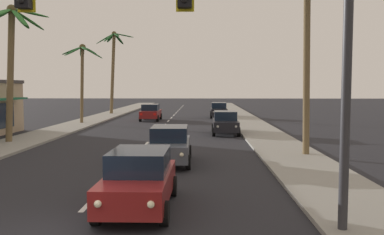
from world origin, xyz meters
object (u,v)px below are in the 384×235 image
sedan_oncoming_far (151,112)px  palm_left_third (82,64)px  sedan_parked_nearest_kerb (219,110)px  palm_right_second (307,13)px  palm_left_second (11,46)px  palm_left_farthest (113,59)px  traffic_signal_mast (189,16)px  sedan_lead_at_stop_bar (139,179)px  sedan_third_in_queue (170,145)px  sedan_parked_mid_kerb (225,122)px

sedan_oncoming_far → palm_left_third: size_ratio=0.61×
sedan_parked_nearest_kerb → palm_right_second: (3.18, -25.74, 6.21)m
palm_left_second → palm_left_farthest: palm_left_farthest is taller
traffic_signal_mast → sedan_oncoming_far: traffic_signal_mast is taller
traffic_signal_mast → palm_left_farthest: palm_left_farthest is taller
traffic_signal_mast → sedan_lead_at_stop_bar: (-1.48, 2.00, -4.24)m
sedan_lead_at_stop_bar → sedan_third_in_queue: same height
palm_right_second → palm_left_second: bearing=165.6°
sedan_oncoming_far → traffic_signal_mast: bearing=-81.4°
palm_right_second → traffic_signal_mast: bearing=-116.3°
palm_right_second → palm_left_farthest: bearing=117.6°
sedan_parked_mid_kerb → palm_right_second: size_ratio=0.47×
sedan_parked_nearest_kerb → palm_left_third: palm_left_third is taller
sedan_third_in_queue → palm_right_second: size_ratio=0.47×
palm_left_farthest → palm_left_second: bearing=-91.2°
sedan_oncoming_far → palm_right_second: (10.31, -21.57, 6.21)m
traffic_signal_mast → sedan_parked_nearest_kerb: 37.01m
palm_left_second → palm_right_second: bearing=-14.4°
sedan_parked_nearest_kerb → palm_left_second: bearing=-121.9°
traffic_signal_mast → sedan_parked_mid_kerb: (2.03, 20.61, -4.24)m
sedan_lead_at_stop_bar → palm_left_second: palm_left_second is taller
traffic_signal_mast → sedan_parked_mid_kerb: traffic_signal_mast is taller
sedan_lead_at_stop_bar → sedan_oncoming_far: 30.71m
palm_left_farthest → traffic_signal_mast: bearing=-75.7°
sedan_third_in_queue → palm_left_farthest: bearing=106.2°
palm_left_third → sedan_oncoming_far: bearing=35.5°
palm_right_second → sedan_third_in_queue: bearing=-163.3°
sedan_third_in_queue → palm_left_second: bearing=148.1°
sedan_parked_nearest_kerb → palm_right_second: size_ratio=0.47×
palm_right_second → sedan_parked_nearest_kerb: bearing=97.0°
sedan_parked_mid_kerb → palm_left_farthest: size_ratio=0.44×
traffic_signal_mast → sedan_parked_nearest_kerb: size_ratio=2.55×
traffic_signal_mast → palm_left_farthest: 42.91m
palm_left_farthest → sedan_parked_nearest_kerb: bearing=-20.7°
sedan_third_in_queue → palm_left_farthest: size_ratio=0.44×
sedan_parked_nearest_kerb → palm_left_second: palm_left_second is taller
sedan_oncoming_far → sedan_parked_nearest_kerb: same height
palm_left_farthest → sedan_parked_mid_kerb: bearing=-58.9°
sedan_parked_nearest_kerb → sedan_parked_mid_kerb: 16.08m
sedan_third_in_queue → sedan_parked_nearest_kerb: (3.38, 27.71, 0.00)m
sedan_lead_at_stop_bar → palm_left_third: size_ratio=0.61×
sedan_parked_mid_kerb → palm_left_farthest: palm_left_farthest is taller
palm_left_second → traffic_signal_mast: bearing=-53.8°
sedan_parked_nearest_kerb → sedan_parked_mid_kerb: same height
palm_left_second → palm_right_second: (16.55, -4.26, 1.17)m
sedan_lead_at_stop_bar → palm_left_second: 17.13m
sedan_lead_at_stop_bar → palm_right_second: palm_right_second is taller
traffic_signal_mast → sedan_oncoming_far: size_ratio=2.56×
palm_left_third → sedan_lead_at_stop_bar: bearing=-70.8°
traffic_signal_mast → sedan_oncoming_far: (-4.90, 32.52, -4.24)m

